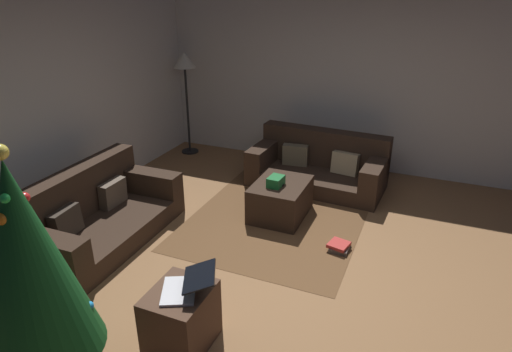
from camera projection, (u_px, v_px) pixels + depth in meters
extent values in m
plane|color=brown|center=(292.00, 278.00, 4.28)|extent=(6.40, 6.40, 0.00)
cube|color=beige|center=(27.00, 115.00, 4.87)|extent=(6.40, 0.12, 2.60)
cube|color=beige|center=(363.00, 83.00, 6.41)|extent=(0.12, 6.40, 2.60)
cube|color=#332319|center=(105.00, 230.00, 4.88)|extent=(1.88, 0.97, 0.23)
cube|color=#332319|center=(75.00, 194.00, 4.84)|extent=(1.87, 0.27, 0.55)
cube|color=#332319|center=(146.00, 181.00, 5.47)|extent=(0.26, 0.94, 0.29)
cube|color=#332319|center=(44.00, 248.00, 4.08)|extent=(0.26, 0.94, 0.29)
cube|color=brown|center=(113.00, 193.00, 5.14)|extent=(0.36, 0.14, 0.31)
cube|color=#372D24|center=(66.00, 223.00, 4.51)|extent=(0.37, 0.17, 0.31)
cube|color=#332319|center=(316.00, 179.00, 6.18)|extent=(0.98, 1.88, 0.22)
cube|color=#332319|center=(325.00, 147.00, 6.29)|extent=(0.34, 1.85, 0.52)
cube|color=#332319|center=(375.00, 172.00, 5.76)|extent=(0.89, 0.29, 0.29)
cube|color=#332319|center=(265.00, 153.00, 6.40)|extent=(0.89, 0.29, 0.29)
cube|color=tan|center=(345.00, 163.00, 6.02)|extent=(0.20, 0.38, 0.31)
cube|color=brown|center=(295.00, 155.00, 6.32)|extent=(0.17, 0.37, 0.30)
cube|color=#332319|center=(280.00, 199.00, 5.36)|extent=(0.78, 0.61, 0.44)
cube|color=#19662D|center=(276.00, 181.00, 5.18)|extent=(0.22, 0.17, 0.12)
cube|color=black|center=(278.00, 184.00, 5.23)|extent=(0.09, 0.17, 0.02)
cone|color=#144D1E|center=(27.00, 262.00, 2.90)|extent=(0.82, 0.82, 1.47)
sphere|color=#CC33BF|center=(19.00, 228.00, 2.93)|extent=(0.09, 0.09, 0.09)
sphere|color=orange|center=(25.00, 267.00, 3.13)|extent=(0.07, 0.07, 0.07)
sphere|color=#2699E5|center=(90.00, 306.00, 3.19)|extent=(0.06, 0.06, 0.06)
sphere|color=green|center=(5.00, 198.00, 2.64)|extent=(0.06, 0.06, 0.06)
sphere|color=yellow|center=(16.00, 242.00, 2.98)|extent=(0.09, 0.09, 0.09)
sphere|color=green|center=(78.00, 294.00, 3.32)|extent=(0.08, 0.08, 0.08)
sphere|color=red|center=(24.00, 198.00, 2.78)|extent=(0.07, 0.07, 0.07)
sphere|color=orange|center=(2.00, 219.00, 2.67)|extent=(0.08, 0.08, 0.08)
sphere|color=#F2D84C|center=(0.00, 152.00, 2.59)|extent=(0.10, 0.10, 0.10)
cube|color=#4C3323|center=(181.00, 318.00, 3.40)|extent=(0.52, 0.44, 0.51)
cube|color=silver|center=(179.00, 291.00, 3.30)|extent=(0.41, 0.37, 0.02)
cube|color=black|center=(199.00, 276.00, 3.25)|extent=(0.41, 0.36, 0.09)
cube|color=#4C423D|center=(340.00, 248.00, 4.73)|extent=(0.24, 0.20, 0.05)
cube|color=#B7332D|center=(339.00, 245.00, 4.71)|extent=(0.25, 0.24, 0.04)
cylinder|color=black|center=(190.00, 151.00, 7.49)|extent=(0.28, 0.28, 0.02)
cylinder|color=black|center=(188.00, 111.00, 7.21)|extent=(0.04, 0.04, 1.42)
cone|color=beige|center=(184.00, 60.00, 6.87)|extent=(0.36, 0.36, 0.24)
cube|color=brown|center=(280.00, 215.00, 5.44)|extent=(2.60, 2.00, 0.01)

